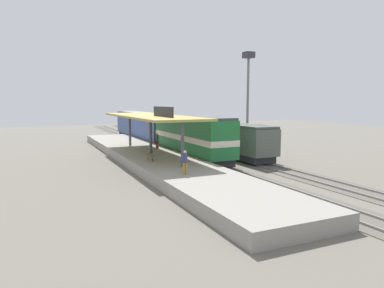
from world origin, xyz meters
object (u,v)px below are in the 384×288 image
(light_mast, at_px, (248,81))
(person_walking, at_px, (157,140))
(passenger_carriage_single, at_px, (142,126))
(locomotive, at_px, (191,136))
(person_waiting, at_px, (185,161))
(platform_bench, at_px, (150,156))
(freight_car, at_px, (235,139))

(light_mast, height_order, person_walking, light_mast)
(passenger_carriage_single, relative_size, person_walking, 11.70)
(passenger_carriage_single, bearing_deg, locomotive, -90.00)
(light_mast, distance_m, person_walking, 12.56)
(person_waiting, xyz_separation_m, person_walking, (2.77, 14.04, 0.00))
(locomotive, height_order, person_walking, locomotive)
(light_mast, xyz_separation_m, person_walking, (-10.57, 1.80, -6.54))
(locomotive, bearing_deg, light_mast, 8.71)
(person_waiting, bearing_deg, platform_bench, 94.07)
(person_waiting, distance_m, person_walking, 14.31)
(freight_car, distance_m, person_waiting, 14.12)
(locomotive, bearing_deg, platform_bench, -143.12)
(locomotive, bearing_deg, freight_car, -14.77)
(light_mast, bearing_deg, person_waiting, -137.46)
(locomotive, distance_m, passenger_carriage_single, 18.00)
(person_waiting, height_order, person_walking, same)
(freight_car, bearing_deg, locomotive, 165.23)
(platform_bench, height_order, person_walking, person_walking)
(freight_car, xyz_separation_m, person_waiting, (-10.14, -9.83, -0.12))
(freight_car, height_order, person_waiting, freight_car)
(locomotive, height_order, freight_car, locomotive)
(platform_bench, relative_size, freight_car, 0.14)
(platform_bench, relative_size, passenger_carriage_single, 0.08)
(freight_car, bearing_deg, person_waiting, -135.88)
(platform_bench, bearing_deg, person_walking, 66.67)
(light_mast, bearing_deg, freight_car, -143.05)
(freight_car, xyz_separation_m, light_mast, (3.20, 2.41, 6.43))
(person_waiting, bearing_deg, light_mast, 42.54)
(platform_bench, relative_size, person_walking, 0.99)
(person_waiting, bearing_deg, person_walking, 78.84)
(passenger_carriage_single, distance_m, freight_car, 19.76)
(locomotive, distance_m, light_mast, 9.91)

